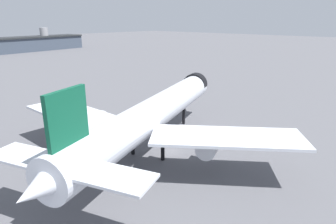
% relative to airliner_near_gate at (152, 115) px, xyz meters
% --- Properties ---
extents(ground, '(900.00, 900.00, 0.00)m').
position_rel_airliner_near_gate_xyz_m(ground, '(2.73, -2.61, -7.88)').
color(ground, '#56565B').
extents(airliner_near_gate, '(60.96, 54.22, 17.89)m').
position_rel_airliner_near_gate_xyz_m(airliner_near_gate, '(0.00, 0.00, 0.00)').
color(airliner_near_gate, silver).
rests_on(airliner_near_gate, ground).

